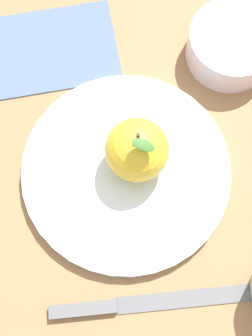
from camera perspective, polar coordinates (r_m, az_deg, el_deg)
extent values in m
plane|color=olive|center=(0.57, -1.38, -1.95)|extent=(2.40, 2.40, 0.00)
cylinder|color=silver|center=(0.56, 0.00, -0.39)|extent=(0.24, 0.24, 0.01)
torus|color=silver|center=(0.56, 0.00, -0.29)|extent=(0.24, 0.24, 0.01)
sphere|color=gold|center=(0.53, 1.29, 2.09)|extent=(0.07, 0.07, 0.07)
cylinder|color=#4C3319|center=(0.49, 1.39, 3.60)|extent=(0.00, 0.00, 0.01)
ellipsoid|color=#386628|center=(0.48, 1.93, 2.80)|extent=(0.02, 0.03, 0.01)
cylinder|color=silver|center=(0.63, 12.02, 13.61)|extent=(0.11, 0.11, 0.04)
torus|color=silver|center=(0.61, 12.36, 14.48)|extent=(0.11, 0.11, 0.01)
cylinder|color=#AB9FAF|center=(0.61, 12.33, 14.38)|extent=(0.08, 0.08, 0.01)
cube|color=#59595E|center=(0.55, 6.64, -14.74)|extent=(0.07, 0.14, 0.00)
cube|color=#59595E|center=(0.54, -4.95, -15.88)|extent=(0.04, 0.07, 0.01)
cube|color=slate|center=(0.64, -8.30, 13.46)|extent=(0.15, 0.18, 0.00)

